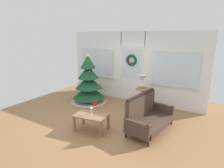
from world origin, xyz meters
TOP-DOWN VIEW (x-y plane):
  - ground_plane at (0.00, 0.00)m, footprint 6.76×6.76m
  - back_wall_with_door at (0.00, 2.08)m, footprint 5.20×0.19m
  - christmas_tree at (-1.33, 1.17)m, footprint 1.33×1.33m
  - settee_sofa at (1.30, 0.24)m, footprint 0.89×1.57m
  - side_table at (0.70, 1.46)m, footprint 0.50×0.48m
  - table_lamp at (0.64, 1.50)m, footprint 0.28×0.28m
  - coffee_table at (0.08, -0.55)m, footprint 0.91×0.65m
  - wine_glass at (0.10, -0.55)m, footprint 0.08×0.08m
  - gift_box at (-0.90, 0.92)m, footprint 0.18×0.17m

SIDE VIEW (x-z plane):
  - ground_plane at x=0.00m, z-range 0.00..0.00m
  - gift_box at x=-0.90m, z-range 0.00..0.18m
  - coffee_table at x=0.08m, z-range 0.15..0.59m
  - settee_sofa at x=1.30m, z-range -0.10..0.86m
  - side_table at x=0.70m, z-range 0.15..0.88m
  - wine_glass at x=0.10m, z-range 0.48..0.68m
  - christmas_tree at x=-1.33m, z-range -0.25..1.57m
  - table_lamp at x=0.64m, z-range 0.79..1.23m
  - back_wall_with_door at x=0.00m, z-range 0.01..2.56m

